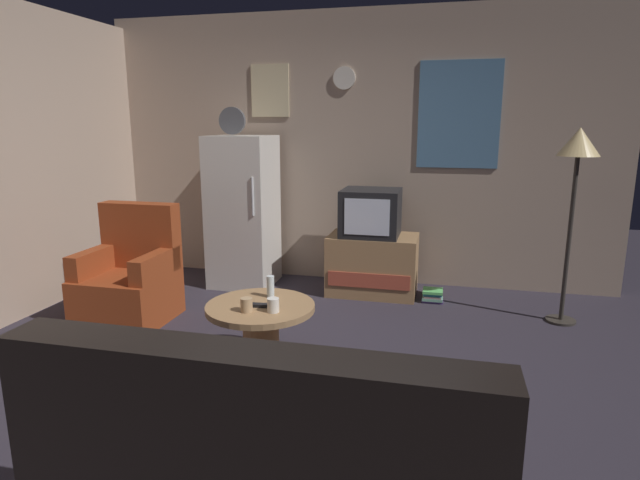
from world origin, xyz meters
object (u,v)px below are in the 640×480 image
Objects in this scene: crt_tv at (371,213)px; book_stack at (433,295)px; armchair at (130,280)px; fridge at (243,211)px; wine_glass at (270,287)px; couch at (269,473)px; remote_control at (263,305)px; standing_lamp at (578,158)px; coffee_table at (261,337)px; mug_ceramic_white at (273,305)px; tv_stand at (373,265)px; mug_ceramic_tan at (247,305)px.

crt_tv is 2.79× the size of book_stack.
fridge is at bearing 64.61° from armchair.
couch is at bearing -71.55° from wine_glass.
book_stack is at bearing -11.45° from crt_tv.
crt_tv is 3.60× the size of remote_control.
fridge is 1.36m from armchair.
standing_lamp is at bearing -13.83° from book_stack.
mug_ceramic_white is (0.13, -0.11, 0.27)m from coffee_table.
armchair is at bearing 155.33° from coffee_table.
remote_control is at bearing -104.04° from tv_stand.
book_stack is (1.06, 1.51, -0.47)m from wine_glass.
mug_ceramic_white is 0.09× the size of armchair.
armchair is (-1.35, 0.78, -0.16)m from mug_ceramic_tan.
standing_lamp is 17.67× the size of mug_ceramic_tan.
remote_control is 0.09× the size of couch.
fridge is 1.86m from wine_glass.
tv_stand is 2.02m from mug_ceramic_tan.
mug_ceramic_tan is 1.57m from armchair.
fridge reaches higher than couch.
couch reaches higher than tv_stand.
tv_stand is 1.17× the size of coffee_table.
standing_lamp reaches higher than mug_ceramic_tan.
fridge reaches higher than tv_stand.
crt_tv reaches higher than mug_ceramic_white.
remote_control is (-2.10, -1.45, -0.89)m from standing_lamp.
tv_stand is 0.49× the size of couch.
crt_tv is 1.80m from standing_lamp.
armchair is at bearing -147.94° from crt_tv.
coffee_table is 8.00× the size of mug_ceramic_tan.
armchair is (-3.52, -0.77, -1.02)m from standing_lamp.
armchair is 0.56× the size of couch.
fridge is 19.67× the size of mug_ceramic_tan.
mug_ceramic_white is 1.69m from armchair.
mug_ceramic_tan reaches higher than coffee_table.
coffee_table is at bearing -96.45° from wine_glass.
couch is (0.59, -1.28, -0.19)m from mug_ceramic_tan.
armchair is (-1.38, 0.63, 0.11)m from coffee_table.
crt_tv reaches higher than wine_glass.
mug_ceramic_white is 2.07m from book_stack.
standing_lamp is 8.23× the size of book_stack.
fridge is 3.05m from standing_lamp.
crt_tv is 3.26m from couch.
mug_ceramic_white is (0.95, -1.92, -0.25)m from fridge.
standing_lamp reaches higher than coffee_table.
mug_ceramic_white is 0.47× the size of book_stack.
wine_glass is 1.00× the size of remote_control.
couch is (0.08, -3.22, -0.48)m from crt_tv.
remote_control is at bearing -85.29° from wine_glass.
standing_lamp is 17.67× the size of mug_ceramic_white.
couch reaches higher than coffee_table.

